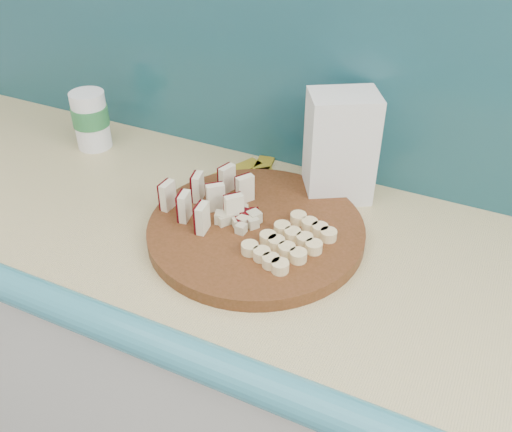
% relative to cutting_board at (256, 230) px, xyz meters
% --- Properties ---
extents(kitchen_counter, '(2.20, 0.63, 0.91)m').
position_rel_cutting_board_xyz_m(kitchen_counter, '(0.11, -0.00, -0.47)').
color(kitchen_counter, silver).
rests_on(kitchen_counter, ground).
extents(backsplash, '(2.20, 0.02, 0.50)m').
position_rel_cutting_board_xyz_m(backsplash, '(0.11, 0.28, 0.24)').
color(backsplash, teal).
rests_on(backsplash, kitchen_counter).
extents(cutting_board, '(0.52, 0.52, 0.03)m').
position_rel_cutting_board_xyz_m(cutting_board, '(0.00, 0.00, 0.00)').
color(cutting_board, '#41240E').
rests_on(cutting_board, kitchen_counter).
extents(apple_wedges, '(0.16, 0.18, 0.06)m').
position_rel_cutting_board_xyz_m(apple_wedges, '(-0.10, 0.01, 0.04)').
color(apple_wedges, '#F4EAC3').
rests_on(apple_wedges, cutting_board).
extents(apple_chunks, '(0.07, 0.07, 0.02)m').
position_rel_cutting_board_xyz_m(apple_chunks, '(-0.02, 0.01, 0.02)').
color(apple_chunks, beige).
rests_on(apple_chunks, cutting_board).
extents(banana_slices, '(0.14, 0.17, 0.02)m').
position_rel_cutting_board_xyz_m(banana_slices, '(0.08, -0.03, 0.02)').
color(banana_slices, '#F6DA96').
rests_on(banana_slices, cutting_board).
extents(flour_bag, '(0.16, 0.15, 0.22)m').
position_rel_cutting_board_xyz_m(flour_bag, '(0.09, 0.20, 0.10)').
color(flour_bag, white).
rests_on(flour_bag, kitchen_counter).
extents(canister, '(0.08, 0.08, 0.14)m').
position_rel_cutting_board_xyz_m(canister, '(-0.49, 0.15, 0.06)').
color(canister, white).
rests_on(canister, kitchen_counter).
extents(banana_peel, '(0.23, 0.19, 0.01)m').
position_rel_cutting_board_xyz_m(banana_peel, '(-0.09, 0.17, -0.01)').
color(banana_peel, gold).
rests_on(banana_peel, kitchen_counter).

